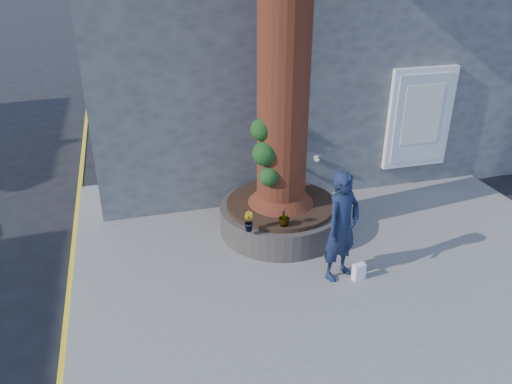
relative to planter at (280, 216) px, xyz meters
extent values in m
plane|color=black|center=(-0.80, -2.00, -0.41)|extent=(120.00, 120.00, 0.00)
cube|color=slate|center=(0.70, -1.00, -0.35)|extent=(9.00, 8.00, 0.12)
cube|color=yellow|center=(-3.85, -1.00, -0.41)|extent=(0.10, 30.00, 0.01)
cube|color=#4F5254|center=(1.70, 5.20, 2.59)|extent=(10.00, 8.00, 6.00)
cube|color=white|center=(3.50, 1.14, 1.29)|extent=(1.50, 0.12, 2.20)
cube|color=silver|center=(3.50, 1.08, 1.29)|extent=(1.25, 0.04, 1.95)
cube|color=silver|center=(3.50, 1.06, 1.39)|extent=(0.90, 0.02, 1.30)
cylinder|color=black|center=(0.00, 0.00, -0.03)|extent=(2.30, 2.30, 0.52)
cylinder|color=black|center=(0.00, 0.00, 0.27)|extent=(2.04, 2.04, 0.08)
cone|color=#481D12|center=(0.00, 0.00, 0.66)|extent=(1.24, 1.24, 0.70)
sphere|color=#173F15|center=(-0.38, -0.20, 1.41)|extent=(0.44, 0.44, 0.44)
sphere|color=#173F15|center=(-0.32, -0.30, 1.01)|extent=(0.36, 0.36, 0.36)
sphere|color=#173F15|center=(-0.40, -0.08, 1.81)|extent=(0.40, 0.40, 0.40)
imported|color=#151F3B|center=(0.48, -1.67, 0.65)|extent=(0.81, 0.70, 1.88)
imported|color=#9B9994|center=(0.85, 1.24, 0.53)|extent=(0.98, 0.88, 1.65)
cube|color=white|center=(0.76, -1.86, -0.15)|extent=(0.22, 0.16, 0.28)
imported|color=gray|center=(-0.17, 0.25, 0.48)|extent=(0.22, 0.20, 0.35)
imported|color=gray|center=(-0.85, -0.85, 0.48)|extent=(0.22, 0.22, 0.34)
imported|color=gray|center=(-0.22, -0.85, 0.48)|extent=(0.28, 0.28, 0.35)
imported|color=gray|center=(0.60, 0.85, 0.45)|extent=(0.30, 0.32, 0.28)
camera|label=1|loc=(-2.65, -7.91, 4.66)|focal=35.00mm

